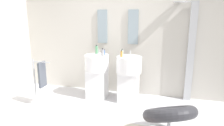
{
  "coord_description": "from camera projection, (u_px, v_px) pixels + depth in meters",
  "views": [
    {
      "loc": [
        1.07,
        -2.88,
        1.8
      ],
      "look_at": [
        0.15,
        0.55,
        0.95
      ],
      "focal_mm": 32.92,
      "sensor_mm": 36.0,
      "label": 1
    }
  ],
  "objects": [
    {
      "name": "soap_bottle_amber",
      "position": [
        122.0,
        54.0,
        4.13
      ],
      "size": [
        0.05,
        0.05,
        0.14
      ],
      "color": "#C68C38",
      "rests_on": "pedestal_sink_right"
    },
    {
      "name": "rear_partition",
      "position": [
        118.0,
        37.0,
        4.64
      ],
      "size": [
        4.8,
        0.1,
        2.6
      ],
      "primitive_type": "cube",
      "color": "beige",
      "rests_on": "ground_plane"
    },
    {
      "name": "soap_bottle_green",
      "position": [
        97.0,
        50.0,
        4.45
      ],
      "size": [
        0.06,
        0.06,
        0.19
      ],
      "color": "#59996B",
      "rests_on": "pedestal_sink_left"
    },
    {
      "name": "vanity_mirror_right",
      "position": [
        133.0,
        27.0,
        4.43
      ],
      "size": [
        0.22,
        0.03,
        0.74
      ],
      "primitive_type": "cube",
      "color": "#8C9EA8"
    },
    {
      "name": "soap_bottle_grey",
      "position": [
        103.0,
        52.0,
        4.26
      ],
      "size": [
        0.06,
        0.06,
        0.15
      ],
      "color": "#99999E",
      "rests_on": "pedestal_sink_left"
    },
    {
      "name": "lounge_chair",
      "position": [
        169.0,
        117.0,
        2.97
      ],
      "size": [
        1.06,
        1.06,
        0.65
      ],
      "color": "#B7BABF",
      "rests_on": "ground_plane"
    },
    {
      "name": "towel_rack",
      "position": [
        41.0,
        75.0,
        4.01
      ],
      "size": [
        0.37,
        0.22,
        0.95
      ],
      "color": "#B7BABF",
      "rests_on": "ground_plane"
    },
    {
      "name": "pedestal_sink_left",
      "position": [
        97.0,
        74.0,
        4.43
      ],
      "size": [
        0.52,
        0.52,
        1.06
      ],
      "color": "white",
      "rests_on": "ground_plane"
    },
    {
      "name": "pedestal_sink_right",
      "position": [
        129.0,
        76.0,
        4.26
      ],
      "size": [
        0.52,
        0.52,
        1.06
      ],
      "color": "white",
      "rests_on": "ground_plane"
    },
    {
      "name": "soap_bottle_clear",
      "position": [
        122.0,
        53.0,
        4.2
      ],
      "size": [
        0.04,
        0.04,
        0.15
      ],
      "color": "silver",
      "rests_on": "pedestal_sink_right"
    },
    {
      "name": "vanity_mirror_left",
      "position": [
        102.0,
        27.0,
        4.61
      ],
      "size": [
        0.22,
        0.03,
        0.74
      ],
      "primitive_type": "cube",
      "color": "#8C9EA8"
    },
    {
      "name": "shower_column",
      "position": [
        190.0,
        50.0,
        4.19
      ],
      "size": [
        0.49,
        0.24,
        2.05
      ],
      "color": "#B7BABF",
      "rests_on": "ground_plane"
    },
    {
      "name": "soap_bottle_blue",
      "position": [
        104.0,
        52.0,
        4.33
      ],
      "size": [
        0.04,
        0.04,
        0.12
      ],
      "color": "#4C72B7",
      "rests_on": "pedestal_sink_left"
    }
  ]
}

